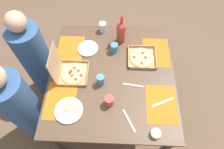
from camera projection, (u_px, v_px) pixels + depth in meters
ground_plane at (112, 106)px, 2.49m from camera, size 6.00×6.00×0.00m
dining_table at (112, 80)px, 1.93m from camera, size 1.25×1.17×0.76m
placemat_near_left at (161, 104)px, 1.69m from camera, size 0.36×0.26×0.00m
placemat_near_right at (156, 52)px, 1.98m from camera, size 0.36×0.26×0.00m
placemat_far_left at (61, 100)px, 1.70m from camera, size 0.36×0.26×0.00m
placemat_far_right at (70, 50)px, 2.00m from camera, size 0.36×0.26×0.00m
pizza_box_center at (70, 71)px, 1.81m from camera, size 0.27×0.28×0.31m
pizza_box_corner_right at (142, 58)px, 1.93m from camera, size 0.27×0.27×0.04m
plate_far_right at (69, 110)px, 1.65m from camera, size 0.24×0.24×0.03m
plate_far_left at (88, 49)px, 2.00m from camera, size 0.21×0.21×0.02m
soda_bottle at (121, 32)px, 1.95m from camera, size 0.09×0.09×0.32m
cup_red at (101, 80)px, 1.75m from camera, size 0.07×0.07×0.11m
cup_spare at (109, 101)px, 1.65m from camera, size 0.08×0.08×0.10m
cup_clear_right at (114, 48)px, 1.95m from camera, size 0.07×0.07×0.10m
cup_clear_left at (103, 27)px, 2.10m from camera, size 0.08×0.08×0.10m
condiment_bowl at (156, 134)px, 1.53m from camera, size 0.08×0.08×0.04m
fork_by_far_right at (133, 85)px, 1.78m from camera, size 0.04×0.19×0.00m
knife_by_near_left at (163, 102)px, 1.69m from camera, size 0.10×0.20×0.00m
knife_by_near_right at (129, 120)px, 1.61m from camera, size 0.19×0.11×0.00m
diner_left_seat at (23, 108)px, 1.89m from camera, size 0.32×0.32×1.22m
diner_right_seat at (37, 61)px, 2.19m from camera, size 0.32×0.32×1.22m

